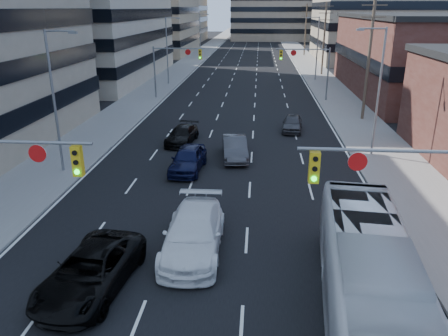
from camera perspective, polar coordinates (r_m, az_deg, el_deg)
road_surface at (r=136.37m, az=3.72°, el=15.91°), size 18.00×300.00×0.02m
sidewalk_left at (r=137.03m, az=-1.28°, el=15.99°), size 5.00×300.00×0.15m
sidewalk_right at (r=136.67m, az=8.74°, el=15.77°), size 5.00×300.00×0.15m
office_left_far at (r=109.17m, az=-9.90°, el=18.80°), size 20.00×30.00×16.00m
storefront_right_mid at (r=60.35m, az=26.40°, el=12.79°), size 20.00×30.00×9.00m
office_right_far at (r=96.76m, az=19.05°, el=17.30°), size 22.00×28.00×14.00m
bg_block_left at (r=149.05m, az=-7.64°, el=19.99°), size 24.00×24.00×20.00m
bg_block_right at (r=139.27m, az=17.73°, el=17.61°), size 22.00×22.00×12.00m
signal_near_right at (r=16.05m, az=23.46°, el=-3.01°), size 6.59×0.33×6.00m
signal_far_left at (r=52.24m, az=-6.57°, el=13.62°), size 6.09×0.33×6.00m
signal_far_right at (r=51.60m, az=10.92°, el=13.32°), size 6.09×0.33×6.00m
utility_pole_block at (r=43.38m, az=18.38°, el=13.39°), size 2.20×0.28×11.00m
utility_pole_midblock at (r=72.80m, az=12.95°, el=16.27°), size 2.20×0.28×11.00m
utility_pole_distant at (r=102.56m, az=10.61°, el=17.44°), size 2.20×0.28×11.00m
streetlight_left_near at (r=29.27m, az=-21.10°, el=8.77°), size 2.03×0.22×9.00m
streetlight_left_mid at (r=62.45m, az=-7.32°, el=15.35°), size 2.03×0.22×9.00m
streetlight_left_far at (r=96.91m, az=-3.05°, el=17.16°), size 2.03×0.22×9.00m
streetlight_right_near at (r=32.44m, az=19.36°, el=9.98°), size 2.03×0.22×9.00m
streetlight_right_far at (r=66.67m, az=11.97°, el=15.39°), size 2.03×0.22×9.00m
black_pickup at (r=17.78m, az=-16.99°, el=-12.73°), size 3.26×5.94×1.58m
white_van at (r=19.42m, az=-4.00°, el=-8.49°), size 2.55×6.14×1.77m
transit_bus at (r=15.75m, az=18.42°, el=-13.93°), size 3.87×11.92×3.26m
sedan_blue at (r=28.85m, az=-4.73°, el=1.19°), size 2.24×4.93×1.64m
sedan_grey_center at (r=31.18m, az=1.42°, el=2.64°), size 2.18×4.89×1.56m
sedan_black_far at (r=34.98m, az=-5.51°, el=4.32°), size 2.45×4.80×1.33m
sedan_grey_right at (r=38.80m, az=8.91°, el=5.80°), size 2.10×4.24×1.39m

